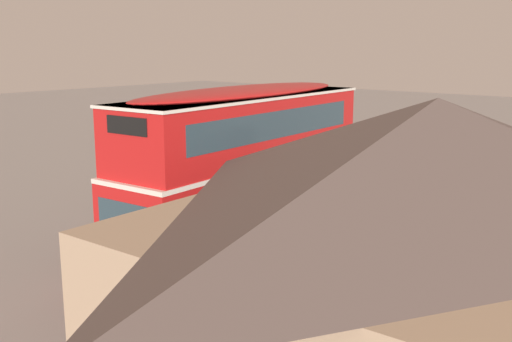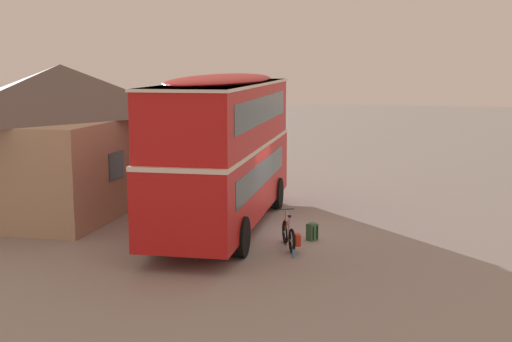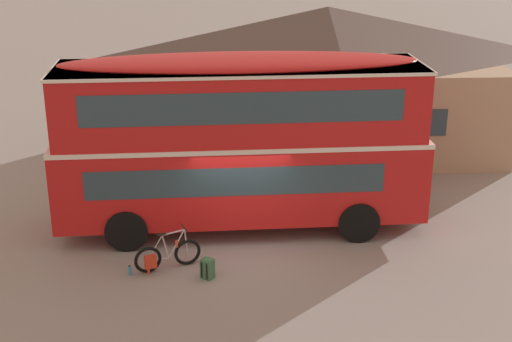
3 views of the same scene
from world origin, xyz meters
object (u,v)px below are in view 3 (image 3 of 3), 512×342
at_px(touring_bicycle, 166,256).
at_px(water_bottle_red_squeeze, 148,269).
at_px(backpack_on_ground, 207,267).
at_px(double_decker_bus, 241,136).
at_px(water_bottle_blue_sports, 130,270).

relative_size(touring_bicycle, water_bottle_red_squeeze, 6.67).
distance_m(backpack_on_ground, water_bottle_red_squeeze, 1.48).
distance_m(double_decker_bus, touring_bicycle, 3.83).
bearing_deg(touring_bicycle, backpack_on_ground, -23.60).
bearing_deg(water_bottle_red_squeeze, backpack_on_ground, -10.03).
relative_size(backpack_on_ground, water_bottle_blue_sports, 2.09).
relative_size(double_decker_bus, water_bottle_red_squeeze, 41.79).
relative_size(touring_bicycle, water_bottle_blue_sports, 6.09).
distance_m(water_bottle_red_squeeze, water_bottle_blue_sports, 0.44).
xyz_separation_m(double_decker_bus, backpack_on_ground, (-0.80, -2.92, -2.36)).
height_order(double_decker_bus, water_bottle_blue_sports, double_decker_bus).
bearing_deg(water_bottle_red_squeeze, water_bottle_blue_sports, -169.10).
xyz_separation_m(double_decker_bus, touring_bicycle, (-1.83, -2.47, -2.27)).
bearing_deg(water_bottle_red_squeeze, double_decker_bus, 49.96).
relative_size(double_decker_bus, water_bottle_blue_sports, 38.17).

